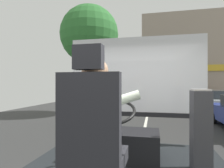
{
  "coord_description": "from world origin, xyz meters",
  "views": [
    {
      "loc": [
        0.34,
        -1.93,
        1.73
      ],
      "look_at": [
        -0.44,
        1.61,
        1.73
      ],
      "focal_mm": 30.39,
      "sensor_mm": 36.0,
      "label": 1
    }
  ],
  "objects_px": {
    "steering_console": "(120,143)",
    "fare_box": "(201,131)",
    "bus_driver": "(97,116)",
    "parked_car_silver": "(217,101)",
    "driver_seat": "(93,145)",
    "parked_car_red": "(195,95)"
  },
  "relations": [
    {
      "from": "steering_console",
      "to": "fare_box",
      "type": "xyz_separation_m",
      "value": [
        1.03,
        -0.2,
        0.28
      ]
    },
    {
      "from": "bus_driver",
      "to": "steering_console",
      "type": "height_order",
      "value": "bus_driver"
    },
    {
      "from": "parked_car_silver",
      "to": "fare_box",
      "type": "bearing_deg",
      "value": -107.49
    },
    {
      "from": "parked_car_silver",
      "to": "bus_driver",
      "type": "bearing_deg",
      "value": -110.8
    },
    {
      "from": "fare_box",
      "to": "parked_car_silver",
      "type": "xyz_separation_m",
      "value": [
        3.28,
        10.42,
        -0.47
      ]
    },
    {
      "from": "driver_seat",
      "to": "parked_car_silver",
      "type": "relative_size",
      "value": 0.3
    },
    {
      "from": "driver_seat",
      "to": "parked_car_red",
      "type": "distance_m",
      "value": 18.32
    },
    {
      "from": "bus_driver",
      "to": "parked_car_silver",
      "type": "relative_size",
      "value": 0.18
    },
    {
      "from": "steering_console",
      "to": "parked_car_silver",
      "type": "bearing_deg",
      "value": 67.14
    },
    {
      "from": "driver_seat",
      "to": "bus_driver",
      "type": "distance_m",
      "value": 0.23
    },
    {
      "from": "steering_console",
      "to": "driver_seat",
      "type": "bearing_deg",
      "value": -90.0
    },
    {
      "from": "bus_driver",
      "to": "fare_box",
      "type": "relative_size",
      "value": 0.78
    },
    {
      "from": "steering_console",
      "to": "parked_car_red",
      "type": "height_order",
      "value": "steering_console"
    },
    {
      "from": "driver_seat",
      "to": "parked_car_red",
      "type": "relative_size",
      "value": 0.32
    },
    {
      "from": "steering_console",
      "to": "bus_driver",
      "type": "bearing_deg",
      "value": -90.0
    },
    {
      "from": "bus_driver",
      "to": "parked_car_silver",
      "type": "bearing_deg",
      "value": 69.2
    },
    {
      "from": "fare_box",
      "to": "parked_car_silver",
      "type": "relative_size",
      "value": 0.23
    },
    {
      "from": "parked_car_silver",
      "to": "parked_car_red",
      "type": "distance_m",
      "value": 6.35
    },
    {
      "from": "parked_car_red",
      "to": "fare_box",
      "type": "bearing_deg",
      "value": -100.96
    },
    {
      "from": "bus_driver",
      "to": "parked_car_silver",
      "type": "xyz_separation_m",
      "value": [
        4.31,
        11.35,
        -0.76
      ]
    },
    {
      "from": "driver_seat",
      "to": "parked_car_silver",
      "type": "height_order",
      "value": "driver_seat"
    },
    {
      "from": "driver_seat",
      "to": "fare_box",
      "type": "height_order",
      "value": "driver_seat"
    }
  ]
}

